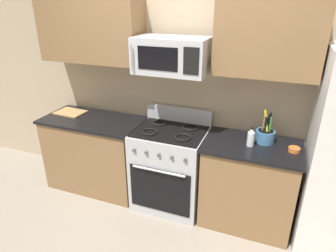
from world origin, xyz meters
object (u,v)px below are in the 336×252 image
at_px(range_oven, 170,167).
at_px(utensil_crock, 265,135).
at_px(prep_bowl, 294,149).
at_px(microwave, 172,55).
at_px(bottle_vinegar, 251,137).
at_px(cutting_board, 70,112).

bearing_deg(range_oven, utensil_crock, 6.48).
distance_m(utensil_crock, prep_bowl, 0.30).
relative_size(range_oven, microwave, 1.52).
xyz_separation_m(range_oven, bottle_vinegar, (0.83, -0.02, 0.52)).
bearing_deg(cutting_board, utensil_crock, 0.88).
height_order(bottle_vinegar, prep_bowl, bottle_vinegar).
bearing_deg(bottle_vinegar, microwave, 176.47).
relative_size(utensil_crock, prep_bowl, 3.06).
bearing_deg(bottle_vinegar, prep_bowl, 3.67).
xyz_separation_m(range_oven, utensil_crock, (0.95, 0.11, 0.51)).
height_order(utensil_crock, bottle_vinegar, utensil_crock).
distance_m(range_oven, prep_bowl, 1.31).
xyz_separation_m(cutting_board, bottle_vinegar, (2.18, -0.10, 0.08)).
relative_size(cutting_board, bottle_vinegar, 1.81).
relative_size(microwave, utensil_crock, 2.17).
bearing_deg(utensil_crock, cutting_board, -179.12).
relative_size(cutting_board, prep_bowl, 3.23).
distance_m(microwave, prep_bowl, 1.45).
relative_size(microwave, cutting_board, 2.05).
bearing_deg(bottle_vinegar, cutting_board, 177.45).
distance_m(cutting_board, prep_bowl, 2.57).
distance_m(microwave, utensil_crock, 1.20).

